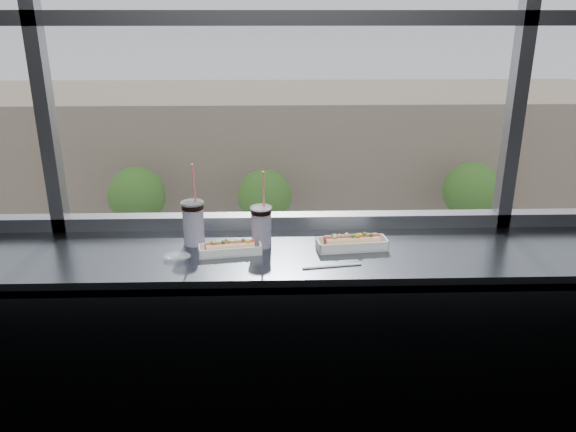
{
  "coord_description": "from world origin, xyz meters",
  "views": [
    {
      "loc": [
        -0.05,
        -0.89,
        2.01
      ],
      "look_at": [
        0.01,
        1.23,
        1.25
      ],
      "focal_mm": 35.0,
      "sensor_mm": 36.0,
      "label": 1
    }
  ],
  "objects_px": {
    "car_far_b": "(329,261)",
    "tree_left": "(137,195)",
    "car_near_d": "(449,344)",
    "car_near_b": "(39,351)",
    "tree_right": "(472,191)",
    "hotdog_tray_left": "(230,248)",
    "pedestrian_b": "(225,229)",
    "wrapper": "(177,256)",
    "loose_straw": "(332,266)",
    "pedestrian_d": "(403,233)",
    "hotdog_tray_right": "(352,242)",
    "car_far_c": "(481,258)",
    "soda_cup_right": "(261,225)",
    "soda_cup_left": "(193,221)",
    "car_far_a": "(75,264)",
    "tree_center": "(265,196)"
  },
  "relations": [
    {
      "from": "car_far_b",
      "to": "tree_left",
      "type": "height_order",
      "value": "tree_left"
    },
    {
      "from": "car_near_d",
      "to": "car_near_b",
      "type": "xyz_separation_m",
      "value": [
        -15.53,
        0.0,
        0.01
      ]
    },
    {
      "from": "car_near_d",
      "to": "tree_right",
      "type": "relative_size",
      "value": 1.24
    },
    {
      "from": "hotdog_tray_left",
      "to": "pedestrian_b",
      "type": "height_order",
      "value": "hotdog_tray_left"
    },
    {
      "from": "hotdog_tray_left",
      "to": "car_near_b",
      "type": "bearing_deg",
      "value": 109.5
    },
    {
      "from": "wrapper",
      "to": "car_near_b",
      "type": "xyz_separation_m",
      "value": [
        -8.42,
        16.35,
        -10.97
      ]
    },
    {
      "from": "car_far_b",
      "to": "tree_left",
      "type": "bearing_deg",
      "value": 61.25
    },
    {
      "from": "car_near_d",
      "to": "car_near_b",
      "type": "height_order",
      "value": "car_near_b"
    },
    {
      "from": "loose_straw",
      "to": "car_near_b",
      "type": "bearing_deg",
      "value": 109.88
    },
    {
      "from": "car_near_d",
      "to": "pedestrian_d",
      "type": "distance_m",
      "value": 11.48
    },
    {
      "from": "hotdog_tray_right",
      "to": "car_far_c",
      "type": "height_order",
      "value": "hotdog_tray_right"
    },
    {
      "from": "hotdog_tray_left",
      "to": "pedestrian_d",
      "type": "distance_m",
      "value": 30.81
    },
    {
      "from": "soda_cup_right",
      "to": "pedestrian_b",
      "type": "distance_m",
      "value": 31.45
    },
    {
      "from": "soda_cup_left",
      "to": "hotdog_tray_left",
      "type": "bearing_deg",
      "value": -35.02
    },
    {
      "from": "hotdog_tray_right",
      "to": "tree_left",
      "type": "relative_size",
      "value": 0.06
    },
    {
      "from": "hotdog_tray_right",
      "to": "car_near_d",
      "type": "relative_size",
      "value": 0.05
    },
    {
      "from": "soda_cup_right",
      "to": "car_far_a",
      "type": "relative_size",
      "value": 0.05
    },
    {
      "from": "car_far_a",
      "to": "car_far_b",
      "type": "distance_m",
      "value": 12.97
    },
    {
      "from": "hotdog_tray_right",
      "to": "tree_right",
      "type": "height_order",
      "value": "hotdog_tray_right"
    },
    {
      "from": "tree_left",
      "to": "pedestrian_d",
      "type": "bearing_deg",
      "value": -2.09
    },
    {
      "from": "car_near_b",
      "to": "tree_left",
      "type": "height_order",
      "value": "tree_left"
    },
    {
      "from": "soda_cup_right",
      "to": "tree_right",
      "type": "bearing_deg",
      "value": 67.8
    },
    {
      "from": "car_far_b",
      "to": "tree_right",
      "type": "height_order",
      "value": "tree_right"
    },
    {
      "from": "car_near_d",
      "to": "car_far_b",
      "type": "bearing_deg",
      "value": 27.03
    },
    {
      "from": "soda_cup_right",
      "to": "soda_cup_left",
      "type": "bearing_deg",
      "value": 172.66
    },
    {
      "from": "car_near_b",
      "to": "tree_left",
      "type": "distance_m",
      "value": 12.28
    },
    {
      "from": "wrapper",
      "to": "car_far_c",
      "type": "bearing_deg",
      "value": 65.2
    },
    {
      "from": "pedestrian_d",
      "to": "tree_right",
      "type": "distance_m",
      "value": 4.6
    },
    {
      "from": "pedestrian_b",
      "to": "wrapper",
      "type": "bearing_deg",
      "value": 94.7
    },
    {
      "from": "car_near_b",
      "to": "car_far_b",
      "type": "bearing_deg",
      "value": -50.03
    },
    {
      "from": "car_far_a",
      "to": "pedestrian_b",
      "type": "xyz_separation_m",
      "value": [
        7.27,
        5.02,
        -0.11
      ]
    },
    {
      "from": "soda_cup_right",
      "to": "car_near_d",
      "type": "relative_size",
      "value": 0.05
    },
    {
      "from": "pedestrian_d",
      "to": "soda_cup_right",
      "type": "bearing_deg",
      "value": -15.34
    },
    {
      "from": "car_far_c",
      "to": "pedestrian_b",
      "type": "xyz_separation_m",
      "value": [
        -13.66,
        5.02,
        -0.16
      ]
    },
    {
      "from": "soda_cup_left",
      "to": "tree_right",
      "type": "xyz_separation_m",
      "value": [
        11.8,
        28.19,
        -8.69
      ]
    },
    {
      "from": "tree_center",
      "to": "tree_right",
      "type": "distance_m",
      "value": 11.88
    },
    {
      "from": "wrapper",
      "to": "car_near_d",
      "type": "relative_size",
      "value": 0.02
    },
    {
      "from": "soda_cup_right",
      "to": "car_far_c",
      "type": "bearing_deg",
      "value": 65.75
    },
    {
      "from": "hotdog_tray_left",
      "to": "pedestrian_b",
      "type": "relative_size",
      "value": 0.14
    },
    {
      "from": "car_far_c",
      "to": "pedestrian_b",
      "type": "relative_size",
      "value": 3.47
    },
    {
      "from": "hotdog_tray_right",
      "to": "car_near_b",
      "type": "relative_size",
      "value": 0.05
    },
    {
      "from": "car_near_d",
      "to": "tree_left",
      "type": "xyz_separation_m",
      "value": [
        -14.32,
        12.0,
        2.31
      ]
    },
    {
      "from": "car_near_d",
      "to": "tree_center",
      "type": "xyz_separation_m",
      "value": [
        -7.13,
        12.0,
        2.18
      ]
    },
    {
      "from": "soda_cup_left",
      "to": "wrapper",
      "type": "bearing_deg",
      "value": -107.24
    },
    {
      "from": "tree_right",
      "to": "hotdog_tray_left",
      "type": "bearing_deg",
      "value": -112.37
    },
    {
      "from": "car_near_d",
      "to": "soda_cup_left",
      "type": "bearing_deg",
      "value": 157.95
    },
    {
      "from": "car_far_b",
      "to": "tree_left",
      "type": "relative_size",
      "value": 1.18
    },
    {
      "from": "pedestrian_b",
      "to": "pedestrian_d",
      "type": "relative_size",
      "value": 0.8
    },
    {
      "from": "hotdog_tray_left",
      "to": "soda_cup_right",
      "type": "relative_size",
      "value": 0.79
    },
    {
      "from": "car_near_d",
      "to": "tree_right",
      "type": "height_order",
      "value": "tree_right"
    }
  ]
}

